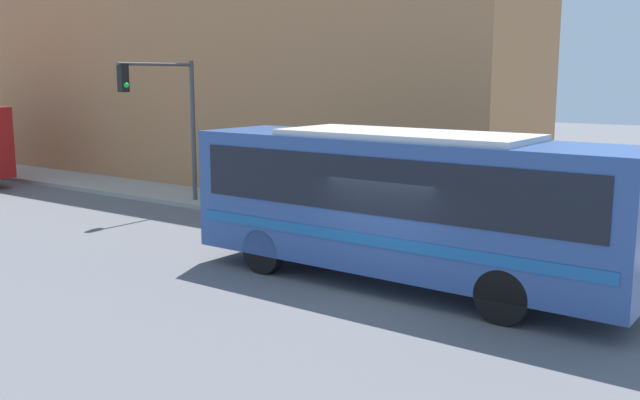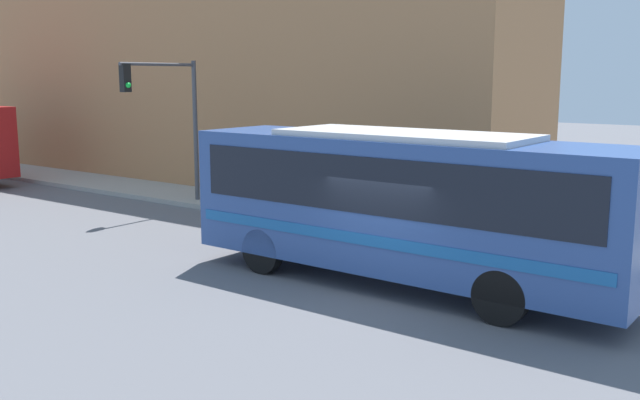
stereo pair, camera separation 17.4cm
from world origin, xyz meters
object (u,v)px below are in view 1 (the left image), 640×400
fire_hydrant (372,214)px  pedestrian_near_corner (398,197)px  traffic_light_pole (168,106)px  parking_meter (250,183)px  city_bus (404,198)px

fire_hydrant → pedestrian_near_corner: pedestrian_near_corner is taller
traffic_light_pole → parking_meter: size_ratio=3.92×
city_bus → pedestrian_near_corner: 6.06m
fire_hydrant → parking_meter: (0.00, 4.88, 0.50)m
city_bus → fire_hydrant: 5.77m
city_bus → pedestrian_near_corner: bearing=31.3°
parking_meter → pedestrian_near_corner: pedestrian_near_corner is taller
traffic_light_pole → parking_meter: (1.01, -2.81, -2.57)m
fire_hydrant → pedestrian_near_corner: bearing=-28.9°
fire_hydrant → traffic_light_pole: (-1.01, 7.69, 3.08)m
traffic_light_pole → fire_hydrant: bearing=-82.5°
parking_meter → pedestrian_near_corner: size_ratio=0.79×
fire_hydrant → parking_meter: parking_meter is taller
city_bus → pedestrian_near_corner: city_bus is taller
city_bus → parking_meter: city_bus is taller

